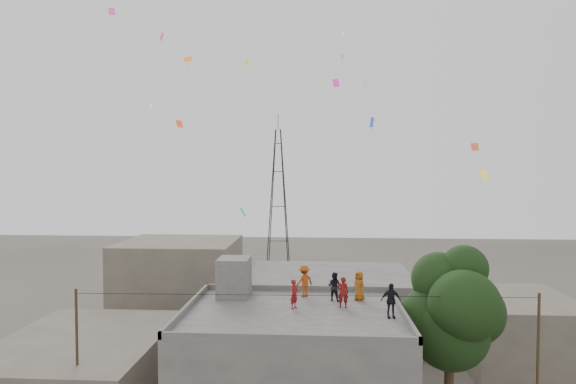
# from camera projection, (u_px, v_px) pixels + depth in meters

# --- Properties ---
(main_building) EXTENTS (10.00, 8.00, 6.10)m
(main_building) POSITION_uv_depth(u_px,v_px,m) (293.00, 377.00, 22.19)
(main_building) COLOR #54514E
(main_building) RESTS_ON ground
(parapet) EXTENTS (10.00, 8.00, 0.30)m
(parapet) POSITION_uv_depth(u_px,v_px,m) (293.00, 309.00, 22.06)
(parapet) COLOR #54514E
(parapet) RESTS_ON main_building
(stair_head_box) EXTENTS (1.60, 1.80, 2.00)m
(stair_head_box) POSITION_uv_depth(u_px,v_px,m) (234.00, 277.00, 24.82)
(stair_head_box) COLOR #54514E
(stair_head_box) RESTS_ON main_building
(neighbor_west) EXTENTS (8.00, 10.00, 4.00)m
(neighbor_west) POSITION_uv_depth(u_px,v_px,m) (84.00, 375.00, 24.91)
(neighbor_west) COLOR #585246
(neighbor_west) RESTS_ON ground
(neighbor_north) EXTENTS (12.00, 9.00, 5.00)m
(neighbor_north) POSITION_uv_depth(u_px,v_px,m) (329.00, 306.00, 36.05)
(neighbor_north) COLOR #54514E
(neighbor_north) RESTS_ON ground
(neighbor_northwest) EXTENTS (9.00, 8.00, 7.00)m
(neighbor_northwest) POSITION_uv_depth(u_px,v_px,m) (180.00, 284.00, 38.75)
(neighbor_northwest) COLOR #585246
(neighbor_northwest) RESTS_ON ground
(neighbor_east) EXTENTS (7.00, 8.00, 4.40)m
(neighbor_east) POSITION_uv_depth(u_px,v_px,m) (515.00, 330.00, 31.34)
(neighbor_east) COLOR #585246
(neighbor_east) RESTS_ON ground
(tree) EXTENTS (4.90, 4.60, 9.10)m
(tree) POSITION_uv_depth(u_px,v_px,m) (453.00, 311.00, 22.21)
(tree) COLOR black
(tree) RESTS_ON ground
(utility_line) EXTENTS (20.12, 0.62, 7.40)m
(utility_line) POSITION_uv_depth(u_px,v_px,m) (303.00, 372.00, 20.88)
(utility_line) COLOR black
(utility_line) RESTS_ON ground
(transmission_tower) EXTENTS (2.97, 2.97, 20.01)m
(transmission_tower) POSITION_uv_depth(u_px,v_px,m) (278.00, 199.00, 62.08)
(transmission_tower) COLOR black
(transmission_tower) RESTS_ON ground
(person_red_adult) EXTENTS (0.54, 0.36, 1.48)m
(person_red_adult) POSITION_uv_depth(u_px,v_px,m) (343.00, 292.00, 22.74)
(person_red_adult) COLOR maroon
(person_red_adult) RESTS_ON main_building
(person_orange_child) EXTENTS (0.83, 0.84, 1.46)m
(person_orange_child) POSITION_uv_depth(u_px,v_px,m) (359.00, 286.00, 24.05)
(person_orange_child) COLOR #9E5112
(person_orange_child) RESTS_ON main_building
(person_dark_child) EXTENTS (0.85, 0.78, 1.43)m
(person_dark_child) POSITION_uv_depth(u_px,v_px,m) (334.00, 286.00, 24.00)
(person_dark_child) COLOR black
(person_dark_child) RESTS_ON main_building
(person_dark_adult) EXTENTS (0.94, 0.50, 1.53)m
(person_dark_adult) POSITION_uv_depth(u_px,v_px,m) (391.00, 301.00, 21.16)
(person_dark_adult) COLOR black
(person_dark_adult) RESTS_ON main_building
(person_orange_adult) EXTENTS (1.19, 1.14, 1.63)m
(person_orange_adult) POSITION_uv_depth(u_px,v_px,m) (304.00, 281.00, 24.76)
(person_orange_adult) COLOR #A24112
(person_orange_adult) RESTS_ON main_building
(person_red_child) EXTENTS (0.52, 0.59, 1.37)m
(person_red_child) POSITION_uv_depth(u_px,v_px,m) (294.00, 294.00, 22.61)
(person_red_child) COLOR maroon
(person_red_child) RESTS_ON main_building
(kites) EXTENTS (22.88, 19.76, 12.88)m
(kites) POSITION_uv_depth(u_px,v_px,m) (298.00, 99.00, 28.51)
(kites) COLOR #ED3F18
(kites) RESTS_ON ground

